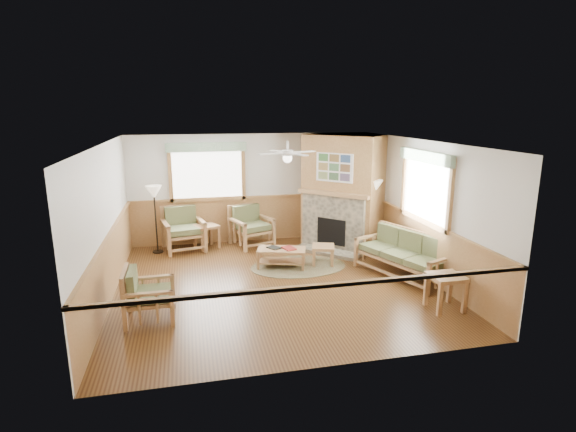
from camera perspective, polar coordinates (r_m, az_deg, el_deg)
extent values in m
cube|color=#523116|center=(8.82, -1.56, -8.50)|extent=(6.00, 6.00, 0.01)
cube|color=white|center=(8.20, -1.68, 9.31)|extent=(6.00, 6.00, 0.01)
cube|color=silver|center=(11.30, -4.54, 3.55)|extent=(6.00, 0.02, 2.70)
cube|color=silver|center=(5.61, 4.32, -6.87)|extent=(6.00, 0.02, 2.70)
cube|color=silver|center=(8.38, -22.18, -0.96)|extent=(0.02, 6.00, 2.70)
cube|color=silver|center=(9.43, 16.57, 1.02)|extent=(0.02, 6.00, 2.70)
cylinder|color=brown|center=(9.66, 1.33, -6.41)|extent=(2.61, 2.61, 0.01)
cube|color=maroon|center=(9.50, 0.11, -4.03)|extent=(0.30, 0.35, 0.03)
cube|color=black|center=(9.56, -1.80, -3.96)|extent=(0.31, 0.34, 0.03)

